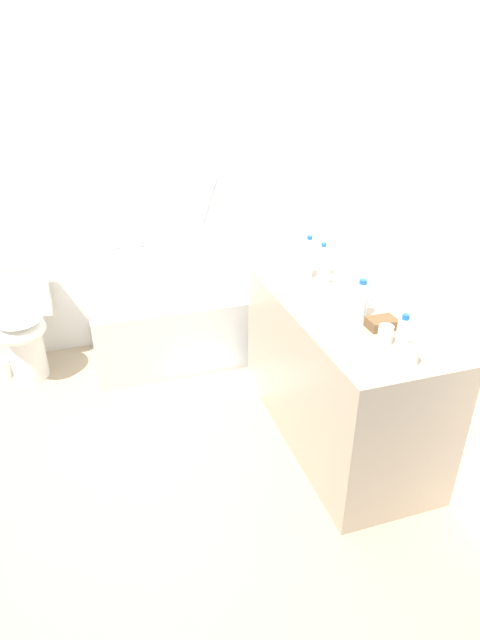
% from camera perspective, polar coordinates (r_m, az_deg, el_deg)
% --- Properties ---
extents(ground_plane, '(3.74, 3.74, 0.00)m').
position_cam_1_polar(ground_plane, '(3.18, -10.43, -12.34)').
color(ground_plane, tan).
extents(wall_back_tiled, '(3.14, 0.10, 2.36)m').
position_cam_1_polar(wall_back_tiled, '(3.79, -14.71, 13.90)').
color(wall_back_tiled, white).
rests_on(wall_back_tiled, ground_plane).
extents(wall_right_mirror, '(0.10, 2.77, 2.36)m').
position_cam_1_polar(wall_right_mirror, '(3.05, 15.36, 10.68)').
color(wall_right_mirror, white).
rests_on(wall_right_mirror, ground_plane).
extents(bathtub, '(1.53, 0.67, 1.23)m').
position_cam_1_polar(bathtub, '(3.80, -4.65, 0.15)').
color(bathtub, silver).
rests_on(bathtub, ground_plane).
extents(toilet, '(0.40, 0.52, 0.69)m').
position_cam_1_polar(toilet, '(3.77, -23.08, -0.58)').
color(toilet, white).
rests_on(toilet, ground_plane).
extents(vanity_counter, '(0.60, 1.39, 0.83)m').
position_cam_1_polar(vanity_counter, '(2.95, 10.86, -5.86)').
color(vanity_counter, tan).
rests_on(vanity_counter, ground_plane).
extents(sink_basin, '(0.32, 0.32, 0.04)m').
position_cam_1_polar(sink_basin, '(2.80, 10.10, 2.45)').
color(sink_basin, white).
rests_on(sink_basin, vanity_counter).
extents(sink_faucet, '(0.12, 0.15, 0.08)m').
position_cam_1_polar(sink_faucet, '(2.88, 13.41, 3.16)').
color(sink_faucet, '#BABABF').
rests_on(sink_faucet, vanity_counter).
extents(water_bottle_0, '(0.07, 0.07, 0.21)m').
position_cam_1_polar(water_bottle_0, '(2.62, 13.32, 2.16)').
color(water_bottle_0, silver).
rests_on(water_bottle_0, vanity_counter).
extents(water_bottle_1, '(0.06, 0.06, 0.26)m').
position_cam_1_polar(water_bottle_1, '(3.05, 7.64, 6.86)').
color(water_bottle_1, silver).
rests_on(water_bottle_1, vanity_counter).
extents(water_bottle_2, '(0.06, 0.06, 0.19)m').
position_cam_1_polar(water_bottle_2, '(2.36, 17.69, -1.61)').
color(water_bottle_2, silver).
rests_on(water_bottle_2, vanity_counter).
extents(water_bottle_3, '(0.06, 0.06, 0.21)m').
position_cam_1_polar(water_bottle_3, '(3.08, 9.19, 6.47)').
color(water_bottle_3, silver).
rests_on(water_bottle_3, vanity_counter).
extents(drinking_glass_0, '(0.06, 0.06, 0.10)m').
position_cam_1_polar(drinking_glass_0, '(2.98, 9.40, 4.76)').
color(drinking_glass_0, white).
rests_on(drinking_glass_0, vanity_counter).
extents(drinking_glass_1, '(0.07, 0.07, 0.09)m').
position_cam_1_polar(drinking_glass_1, '(2.43, 15.90, -1.59)').
color(drinking_glass_1, white).
rests_on(drinking_glass_1, vanity_counter).
extents(drinking_glass_2, '(0.06, 0.06, 0.09)m').
position_cam_1_polar(drinking_glass_2, '(2.30, 18.56, -3.76)').
color(drinking_glass_2, white).
rests_on(drinking_glass_2, vanity_counter).
extents(amenity_basket, '(0.14, 0.10, 0.05)m').
position_cam_1_polar(amenity_basket, '(2.58, 15.52, -0.35)').
color(amenity_basket, brown).
rests_on(amenity_basket, vanity_counter).
extents(bath_mat, '(0.53, 0.34, 0.01)m').
position_cam_1_polar(bath_mat, '(3.48, -2.37, -7.73)').
color(bath_mat, white).
rests_on(bath_mat, ground_plane).
extents(toilet_paper_roll, '(0.11, 0.11, 0.13)m').
position_cam_1_polar(toilet_paper_roll, '(3.95, -24.96, -4.93)').
color(toilet_paper_roll, white).
rests_on(toilet_paper_roll, ground_plane).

